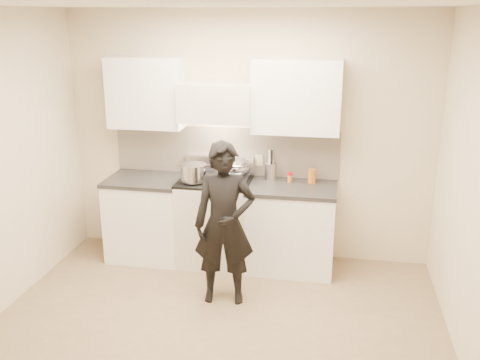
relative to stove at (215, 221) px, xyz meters
name	(u,v)px	position (x,y,z in m)	size (l,w,h in m)	color
ground_plane	(213,335)	(0.30, -1.42, -0.47)	(4.00, 4.00, 0.00)	#897255
room_shell	(213,143)	(0.24, -1.05, 1.12)	(4.04, 3.54, 2.70)	beige
stove	(215,221)	(0.00, 0.00, 0.00)	(0.76, 0.65, 0.96)	silver
counter_right	(291,227)	(0.83, 0.00, -0.01)	(0.92, 0.67, 0.92)	white
counter_left	(147,217)	(-0.78, 0.00, -0.01)	(0.82, 0.67, 0.92)	white
wok	(235,166)	(0.19, 0.14, 0.59)	(0.38, 0.47, 0.31)	#B9B7C5
stock_pot	(194,173)	(-0.20, -0.13, 0.57)	(0.36, 0.35, 0.18)	#B9B7C5
utensil_crock	(271,170)	(0.58, 0.19, 0.55)	(0.13, 0.13, 0.34)	silver
spice_jar	(290,177)	(0.79, 0.13, 0.50)	(0.05, 0.05, 0.11)	#CF661A
oil_glass	(312,176)	(1.02, 0.15, 0.52)	(0.09, 0.09, 0.15)	#A95A1D
person	(224,224)	(0.28, -0.81, 0.30)	(0.57, 0.37, 1.55)	black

